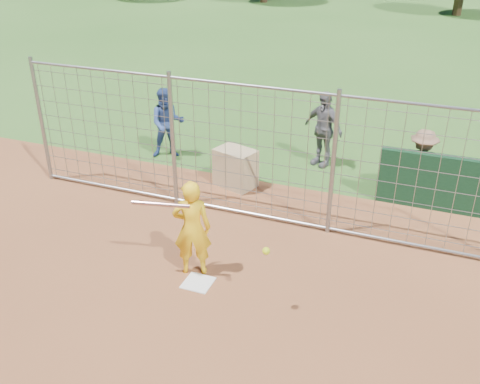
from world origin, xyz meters
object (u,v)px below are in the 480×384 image
at_px(batter, 192,228).
at_px(equipment_bin, 235,168).
at_px(bystander_c, 421,166).
at_px(bystander_a, 167,123).
at_px(bystander_b, 323,129).

height_order(batter, equipment_bin, batter).
bearing_deg(equipment_bin, bystander_c, 29.08).
height_order(batter, bystander_c, batter).
relative_size(bystander_a, bystander_c, 1.10).
relative_size(bystander_b, bystander_c, 1.16).
height_order(bystander_c, equipment_bin, bystander_c).
bearing_deg(bystander_b, bystander_c, 0.90).
xyz_separation_m(bystander_b, bystander_c, (2.16, -0.99, -0.12)).
height_order(bystander_a, bystander_c, bystander_a).
xyz_separation_m(batter, bystander_b, (0.88, 4.78, 0.06)).
distance_m(bystander_a, bystander_b, 3.51).
bearing_deg(equipment_bin, bystander_a, 174.23).
bearing_deg(batter, bystander_b, -121.43).
relative_size(bystander_a, equipment_bin, 2.02).
height_order(bystander_b, bystander_c, bystander_b).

